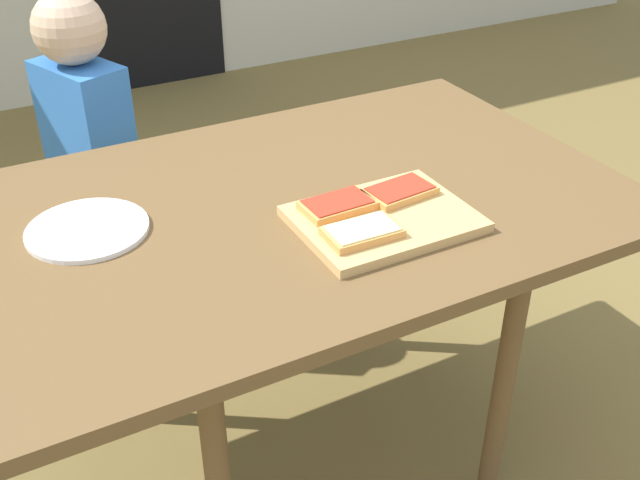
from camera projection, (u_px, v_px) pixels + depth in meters
ground_plane at (302, 454)px, 1.97m from camera, size 16.00×16.00×0.00m
dining_table at (298, 228)px, 1.60m from camera, size 1.36×0.88×0.75m
cutting_board at (383, 219)px, 1.48m from camera, size 0.34×0.26×0.02m
pizza_slice_near_left at (362, 232)px, 1.41m from camera, size 0.14×0.09×0.02m
pizza_slice_far_left at (337, 205)px, 1.49m from camera, size 0.14×0.09×0.02m
pizza_slice_far_right at (400, 191)px, 1.54m from camera, size 0.15×0.10×0.02m
plate_white_left at (87, 229)px, 1.46m from camera, size 0.23×0.23×0.01m
child_left at (92, 157)px, 2.05m from camera, size 0.22×0.27×1.05m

